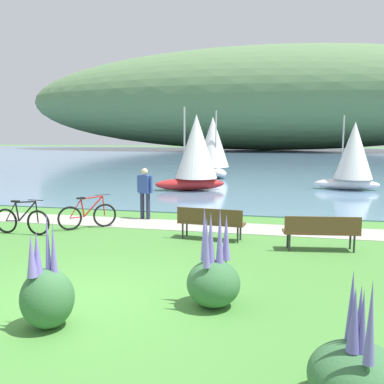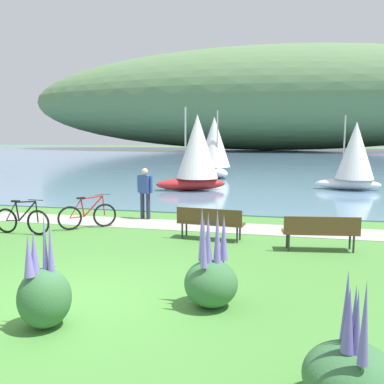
{
  "view_description": "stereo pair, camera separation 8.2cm",
  "coord_description": "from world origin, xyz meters",
  "views": [
    {
      "loc": [
        3.47,
        -6.4,
        2.81
      ],
      "look_at": [
        0.42,
        6.82,
        1.0
      ],
      "focal_mm": 40.23,
      "sensor_mm": 36.0,
      "label": 1
    },
    {
      "loc": [
        3.55,
        -6.38,
        2.81
      ],
      "look_at": [
        0.42,
        6.82,
        1.0
      ],
      "focal_mm": 40.23,
      "sensor_mm": 36.0,
      "label": 2
    }
  ],
  "objects": [
    {
      "name": "bicycle_beside_path",
      "position": [
        -2.45,
        5.29,
        0.4
      ],
      "size": [
        1.4,
        1.18,
        1.01
      ],
      "color": "black",
      "rests_on": "ground"
    },
    {
      "name": "sailboat_nearest_to_shore",
      "position": [
        6.51,
        16.52,
        1.8
      ],
      "size": [
        3.25,
        2.05,
        3.74
      ],
      "color": "white",
      "rests_on": "bay_water"
    },
    {
      "name": "sailboat_mid_bay",
      "position": [
        -1.19,
        14.6,
        1.98
      ],
      "size": [
        3.62,
        2.73,
        4.12
      ],
      "color": "#B22323",
      "rests_on": "bay_water"
    },
    {
      "name": "bay_water",
      "position": [
        0.0,
        48.32,
        0.02
      ],
      "size": [
        180.0,
        80.0,
        0.04
      ],
      "primitive_type": "cube",
      "color": "#5B7F9E",
      "rests_on": "ground"
    },
    {
      "name": "distant_hillside",
      "position": [
        -1.29,
        73.38,
        9.18
      ],
      "size": [
        91.46,
        28.0,
        18.27
      ],
      "primitive_type": "ellipsoid",
      "color": "#567A4C",
      "rests_on": "bay_water"
    },
    {
      "name": "bicycle_leaning_near_bench",
      "position": [
        -3.92,
        4.18,
        0.4
      ],
      "size": [
        1.77,
        0.12,
        1.01
      ],
      "color": "black",
      "rests_on": "ground"
    },
    {
      "name": "echium_bush_closest_to_camera",
      "position": [
        2.29,
        0.31,
        0.47
      ],
      "size": [
        0.88,
        0.88,
        1.66
      ],
      "color": "#386B3D",
      "rests_on": "ground"
    },
    {
      "name": "shoreline_path",
      "position": [
        0.0,
        6.33,
        0.01
      ],
      "size": [
        60.0,
        1.5,
        0.01
      ],
      "primitive_type": "cube",
      "color": "#A39E93",
      "rests_on": "ground"
    },
    {
      "name": "person_at_shoreline",
      "position": [
        -1.24,
        7.07,
        0.98
      ],
      "size": [
        0.59,
        0.32,
        1.71
      ],
      "color": "#282D47",
      "rests_on": "ground"
    },
    {
      "name": "park_bench_further_along",
      "position": [
        4.24,
        4.24,
        0.52
      ],
      "size": [
        1.85,
        0.73,
        0.88
      ],
      "color": "brown",
      "rests_on": "ground"
    },
    {
      "name": "ground_plane",
      "position": [
        0.0,
        0.0,
        0.0
      ],
      "size": [
        200.0,
        200.0,
        0.0
      ],
      "primitive_type": "plane",
      "color": "#478438"
    },
    {
      "name": "park_bench_near_camera",
      "position": [
        1.42,
        4.73,
        0.52
      ],
      "size": [
        1.84,
        0.66,
        0.88
      ],
      "color": "brown",
      "rests_on": "ground"
    },
    {
      "name": "echium_bush_beside_closest",
      "position": [
        4.2,
        -2.0,
        0.39
      ],
      "size": [
        1.0,
        1.0,
        1.5
      ],
      "color": "#386B3D",
      "rests_on": "ground"
    },
    {
      "name": "echium_bush_mid_cluster",
      "position": [
        0.06,
        -1.02,
        0.5
      ],
      "size": [
        0.78,
        0.78,
        1.72
      ],
      "color": "#386B3D",
      "rests_on": "ground"
    },
    {
      "name": "sailboat_far_off",
      "position": [
        -1.61,
        21.82,
        2.07
      ],
      "size": [
        3.0,
        3.7,
        4.31
      ],
      "color": "white",
      "rests_on": "bay_water"
    }
  ]
}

